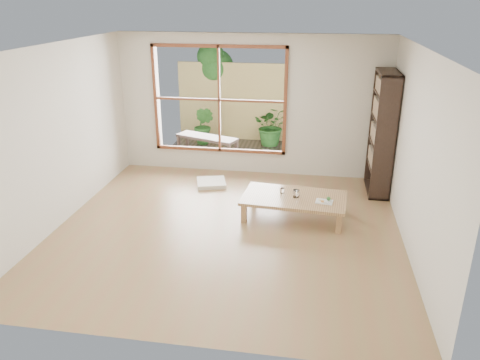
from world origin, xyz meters
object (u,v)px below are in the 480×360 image
object	(u,v)px
low_table	(294,199)
food_tray	(325,201)
bookshelf	(382,134)
garden_bench	(207,139)

from	to	relation	value
low_table	food_tray	size ratio (longest dim) A/B	6.01
bookshelf	garden_bench	distance (m)	3.67
low_table	garden_bench	bearing A→B (deg)	131.36
garden_bench	bookshelf	bearing A→B (deg)	-1.44
low_table	garden_bench	world-z (taller)	garden_bench
low_table	food_tray	xyz separation A→B (m)	(0.46, -0.13, 0.06)
low_table	bookshelf	distance (m)	2.04
bookshelf	food_tray	distance (m)	1.83
low_table	food_tray	bearing A→B (deg)	-10.82
bookshelf	food_tray	world-z (taller)	bookshelf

